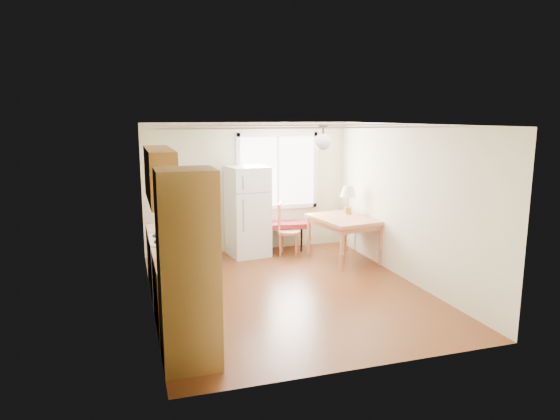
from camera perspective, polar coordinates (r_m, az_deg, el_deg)
name	(u,v)px	position (r m, az deg, el deg)	size (l,w,h in m)	color
room_shell	(288,210)	(7.36, 0.93, 0.00)	(4.60, 5.60, 2.62)	#4E2210
kitchen_run	(176,258)	(6.50, -11.84, -5.38)	(0.65, 3.40, 2.20)	brown
window_unit	(278,171)	(9.83, -0.27, 4.47)	(1.64, 0.05, 1.51)	white
pendant_light	(323,141)	(7.86, 4.92, 7.89)	(0.26, 0.26, 0.40)	#322516
refrigerator	(248,211)	(9.41, -3.71, -0.15)	(0.78, 0.78, 1.70)	white
bench	(273,226)	(9.71, -0.77, -1.84)	(1.29, 0.61, 0.57)	maroon
dining_table	(344,223)	(9.18, 7.33, -1.47)	(1.14, 1.41, 0.80)	#B16944
chair	(284,226)	(9.47, 0.47, -1.80)	(0.49, 0.48, 0.99)	#B16944
table_lamp	(348,193)	(9.44, 7.81, 1.89)	(0.31, 0.31, 0.53)	#B38439
coffee_maker	(176,246)	(6.25, -11.76, -4.07)	(0.25, 0.30, 0.40)	black
kettle	(176,250)	(6.30, -11.84, -4.45)	(0.12, 0.12, 0.23)	red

